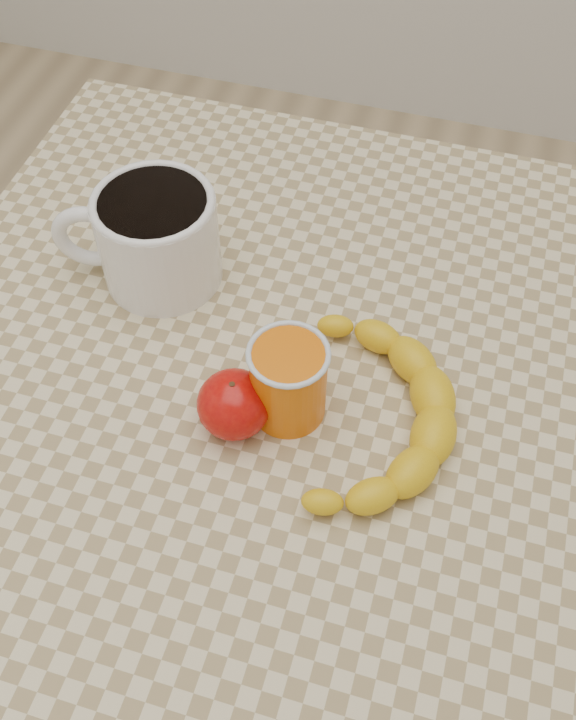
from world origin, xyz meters
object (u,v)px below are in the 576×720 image
(table, at_px, (288,420))
(coffee_mug, at_px, (154,235))
(apple, at_px, (234,404))
(banana, at_px, (373,413))
(orange_juice_glass, at_px, (288,380))

(table, xyz_separation_m, coffee_mug, (-0.17, 0.09, 0.14))
(apple, distance_m, banana, 0.13)
(table, bearing_deg, orange_juice_glass, -73.17)
(table, distance_m, coffee_mug, 0.24)
(table, xyz_separation_m, orange_juice_glass, (0.01, -0.04, 0.13))
(table, height_order, apple, apple)
(table, bearing_deg, coffee_mug, 152.45)
(table, xyz_separation_m, banana, (0.09, -0.04, 0.11))
(apple, bearing_deg, table, 66.69)
(table, relative_size, coffee_mug, 4.29)
(table, bearing_deg, apple, -113.31)
(table, distance_m, apple, 0.14)
(coffee_mug, relative_size, banana, 0.70)
(table, bearing_deg, banana, -22.36)
(orange_juice_glass, xyz_separation_m, banana, (0.08, 0.00, -0.02))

